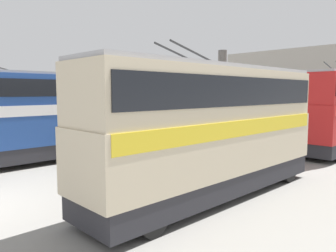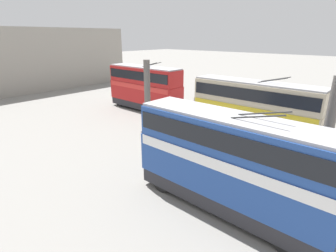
# 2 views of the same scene
# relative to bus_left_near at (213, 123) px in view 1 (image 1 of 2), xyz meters

# --- Properties ---
(support_column_far) EXTENTS (0.99, 0.99, 6.61)m
(support_column_far) POSITION_rel_bus_left_near_xyz_m (7.66, 5.29, 0.38)
(support_column_far) COLOR #605B56
(support_column_far) RESTS_ON ground_plane
(bus_left_near) EXTENTS (10.99, 2.54, 5.54)m
(bus_left_near) POSITION_rel_bus_left_near_xyz_m (0.00, 0.00, 0.00)
(bus_left_near) COLOR black
(bus_left_near) RESTS_ON ground_plane
(bus_right_mid) EXTENTS (9.97, 2.54, 5.66)m
(bus_right_mid) POSITION_rel_bus_left_near_xyz_m (-3.49, 10.59, 0.08)
(bus_right_mid) COLOR black
(bus_right_mid) RESTS_ON ground_plane
(person_by_left_row) EXTENTS (0.46, 0.33, 1.66)m
(person_by_left_row) POSITION_rel_bus_left_near_xyz_m (-0.58, 2.18, -1.93)
(person_by_left_row) COLOR #2D2D33
(person_by_left_row) RESTS_ON ground_plane
(person_aisle_midway) EXTENTS (0.47, 0.36, 1.62)m
(person_aisle_midway) POSITION_rel_bus_left_near_xyz_m (-1.32, 4.16, -1.95)
(person_aisle_midway) COLOR #384251
(person_aisle_midway) RESTS_ON ground_plane
(person_by_right_row) EXTENTS (0.47, 0.46, 1.57)m
(person_by_right_row) POSITION_rel_bus_left_near_xyz_m (-1.16, 8.37, -1.98)
(person_by_right_row) COLOR #2D2D33
(person_by_right_row) RESTS_ON ground_plane
(oil_drum) EXTENTS (0.66, 0.66, 0.81)m
(oil_drum) POSITION_rel_bus_left_near_xyz_m (2.75, 8.68, -2.39)
(oil_drum) COLOR #424C56
(oil_drum) RESTS_ON ground_plane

